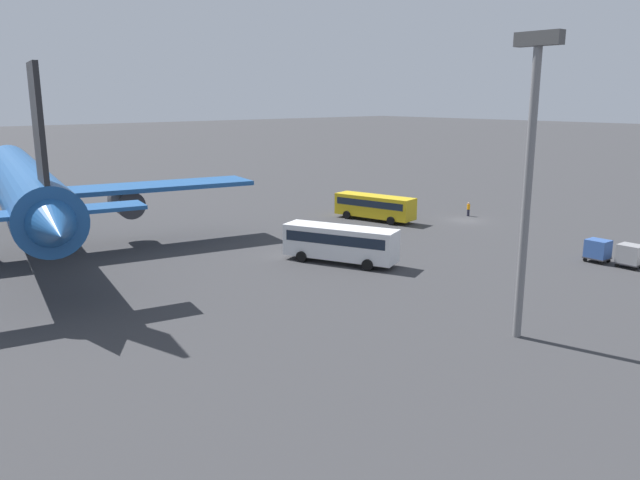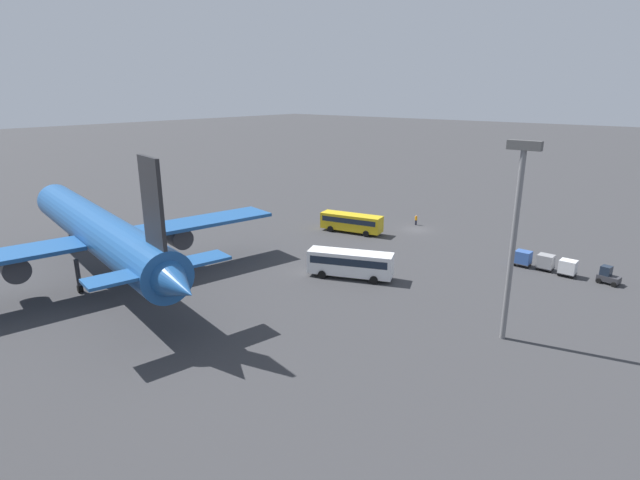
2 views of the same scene
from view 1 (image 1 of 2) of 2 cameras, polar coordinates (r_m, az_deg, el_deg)
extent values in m
plane|color=#38383A|center=(77.44, 13.14, 1.77)|extent=(600.00, 600.00, 0.00)
cylinder|color=#1E5193|center=(65.03, -25.46, 4.51)|extent=(41.35, 12.96, 4.95)
cone|color=#1E5193|center=(86.69, -26.60, 6.21)|extent=(6.26, 5.68, 4.70)
cone|color=#1E5193|center=(43.29, -23.15, 1.06)|extent=(7.19, 5.63, 4.45)
cube|color=#1E5193|center=(65.00, -14.71, 4.79)|extent=(8.98, 19.63, 0.44)
cube|color=#262628|center=(46.08, -24.39, 9.70)|extent=(4.11, 1.16, 7.92)
cube|color=#1E5193|center=(46.27, -23.66, 2.34)|extent=(5.36, 13.18, 0.28)
cylinder|color=#38383D|center=(65.77, -17.30, 3.32)|extent=(5.38, 3.64, 2.72)
cylinder|color=#38383D|center=(79.91, -25.97, 2.57)|extent=(0.50, 0.50, 3.96)
cylinder|color=black|center=(80.16, -25.86, 1.50)|extent=(0.98, 0.67, 0.90)
cylinder|color=#38383D|center=(64.02, -22.07, 0.65)|extent=(0.50, 0.50, 3.96)
cylinder|color=black|center=(64.34, -21.95, -0.68)|extent=(0.98, 0.67, 0.90)
cube|color=gold|center=(75.48, 5.02, 3.11)|extent=(10.39, 4.65, 2.56)
cube|color=#192333|center=(75.40, 5.03, 3.44)|extent=(9.61, 4.53, 0.82)
cylinder|color=black|center=(76.26, 2.47, 2.31)|extent=(1.04, 0.50, 1.00)
cylinder|color=black|center=(78.50, 3.62, 2.60)|extent=(1.04, 0.50, 1.00)
cylinder|color=black|center=(72.94, 6.49, 1.75)|extent=(1.04, 0.50, 1.00)
cylinder|color=black|center=(75.28, 7.57, 2.07)|extent=(1.04, 0.50, 1.00)
cube|color=white|center=(55.77, 1.87, -0.22)|extent=(10.59, 6.46, 2.84)
cube|color=#192333|center=(55.66, 1.87, 0.28)|extent=(9.84, 6.18, 0.91)
cylinder|color=black|center=(56.28, -1.71, -1.54)|extent=(1.04, 0.66, 1.00)
cylinder|color=black|center=(58.67, -0.43, -0.93)|extent=(1.04, 0.66, 1.00)
cylinder|color=black|center=(53.64, 4.36, -2.30)|extent=(1.04, 0.66, 1.00)
cylinder|color=black|center=(56.14, 5.43, -1.62)|extent=(1.04, 0.66, 1.00)
cylinder|color=#1E1E2D|center=(80.24, 13.40, 2.45)|extent=(0.32, 0.32, 0.85)
cylinder|color=orange|center=(80.11, 13.42, 2.97)|extent=(0.38, 0.38, 0.65)
sphere|color=tan|center=(80.04, 13.44, 3.29)|extent=(0.24, 0.24, 0.24)
cube|color=#38383D|center=(60.77, 26.43, -1.91)|extent=(2.02, 1.71, 0.10)
cube|color=gray|center=(60.57, 26.51, -1.13)|extent=(1.92, 1.63, 1.60)
cylinder|color=black|center=(60.54, 25.50, -2.09)|extent=(0.36, 0.13, 0.36)
cylinder|color=black|center=(61.68, 26.01, -1.88)|extent=(0.36, 0.13, 0.36)
cylinder|color=black|center=(59.96, 26.82, -2.36)|extent=(0.36, 0.13, 0.36)
cube|color=#38383D|center=(61.59, 23.99, -1.49)|extent=(2.02, 1.71, 0.10)
cube|color=#33569E|center=(61.40, 24.06, -0.72)|extent=(1.92, 1.63, 1.60)
cylinder|color=black|center=(61.40, 23.07, -1.66)|extent=(0.36, 0.13, 0.36)
cylinder|color=black|center=(62.52, 23.61, -1.46)|extent=(0.36, 0.13, 0.36)
cylinder|color=black|center=(60.76, 24.34, -1.93)|extent=(0.36, 0.13, 0.36)
cylinder|color=black|center=(61.89, 24.86, -1.72)|extent=(0.36, 0.13, 0.36)
cylinder|color=slate|center=(38.99, 18.38, 3.60)|extent=(0.50, 0.50, 17.37)
cube|color=#4C4C4C|center=(38.67, 19.38, 16.99)|extent=(2.80, 0.70, 0.80)
camera|label=2|loc=(13.95, -107.02, 29.95)|focal=28.00mm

